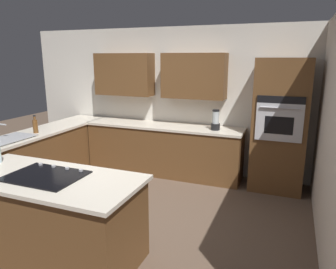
{
  "coord_description": "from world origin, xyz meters",
  "views": [
    {
      "loc": [
        -2.0,
        3.39,
        2.08
      ],
      "look_at": [
        -0.34,
        -0.82,
        0.97
      ],
      "focal_mm": 33.87,
      "sensor_mm": 36.0,
      "label": 1
    }
  ],
  "objects_px": {
    "cooktop": "(46,176)",
    "dish_soap_bottle": "(35,126)",
    "sink_unit": "(8,138)",
    "blender": "(216,121)",
    "wall_oven": "(279,126)"
  },
  "relations": [
    {
      "from": "blender",
      "to": "dish_soap_bottle",
      "type": "height_order",
      "value": "blender"
    },
    {
      "from": "sink_unit",
      "to": "blender",
      "type": "bearing_deg",
      "value": -146.98
    },
    {
      "from": "blender",
      "to": "dish_soap_bottle",
      "type": "bearing_deg",
      "value": 25.7
    },
    {
      "from": "cooktop",
      "to": "dish_soap_bottle",
      "type": "bearing_deg",
      "value": -43.94
    },
    {
      "from": "cooktop",
      "to": "blender",
      "type": "distance_m",
      "value": 2.93
    },
    {
      "from": "blender",
      "to": "dish_soap_bottle",
      "type": "distance_m",
      "value": 2.91
    },
    {
      "from": "cooktop",
      "to": "blender",
      "type": "height_order",
      "value": "blender"
    },
    {
      "from": "sink_unit",
      "to": "blender",
      "type": "height_order",
      "value": "blender"
    },
    {
      "from": "sink_unit",
      "to": "cooktop",
      "type": "bearing_deg",
      "value": 148.2
    },
    {
      "from": "sink_unit",
      "to": "blender",
      "type": "relative_size",
      "value": 2.06
    },
    {
      "from": "dish_soap_bottle",
      "to": "blender",
      "type": "bearing_deg",
      "value": -154.3
    },
    {
      "from": "wall_oven",
      "to": "sink_unit",
      "type": "distance_m",
      "value": 4.09
    },
    {
      "from": "sink_unit",
      "to": "dish_soap_bottle",
      "type": "relative_size",
      "value": 2.44
    },
    {
      "from": "blender",
      "to": "dish_soap_bottle",
      "type": "relative_size",
      "value": 1.18
    },
    {
      "from": "wall_oven",
      "to": "cooktop",
      "type": "xyz_separation_m",
      "value": [
        2.12,
        2.75,
        -0.13
      ]
    }
  ]
}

